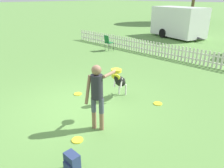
% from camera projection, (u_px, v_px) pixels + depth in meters
% --- Properties ---
extents(ground_plane, '(240.00, 240.00, 0.00)m').
position_uv_depth(ground_plane, '(79.00, 107.00, 6.51)').
color(ground_plane, '#5B8C42').
extents(handler_person, '(0.41, 1.11, 1.65)m').
position_uv_depth(handler_person, '(98.00, 90.00, 5.10)').
color(handler_person, '#8C664C').
rests_on(handler_person, ground_plane).
extents(leaping_dog, '(0.66, 1.11, 1.01)m').
position_uv_depth(leaping_dog, '(120.00, 81.00, 6.83)').
color(leaping_dog, black).
rests_on(leaping_dog, ground_plane).
extents(frisbee_near_handler, '(0.27, 0.27, 0.02)m').
position_uv_depth(frisbee_near_handler, '(77.00, 140.00, 5.00)').
color(frisbee_near_handler, yellow).
rests_on(frisbee_near_handler, ground_plane).
extents(frisbee_near_dog, '(0.27, 0.27, 0.02)m').
position_uv_depth(frisbee_near_dog, '(158.00, 103.00, 6.69)').
color(frisbee_near_dog, yellow).
rests_on(frisbee_near_dog, ground_plane).
extents(frisbee_midfield, '(0.27, 0.27, 0.02)m').
position_uv_depth(frisbee_midfield, '(78.00, 94.00, 7.34)').
color(frisbee_midfield, yellow).
rests_on(frisbee_midfield, ground_plane).
extents(backpack_on_grass, '(0.29, 0.23, 0.43)m').
position_uv_depth(backpack_on_grass, '(72.00, 164.00, 4.02)').
color(backpack_on_grass, navy).
rests_on(backpack_on_grass, ground_plane).
extents(picket_fence, '(17.02, 0.04, 0.75)m').
position_uv_depth(picket_fence, '(187.00, 55.00, 10.76)').
color(picket_fence, silver).
rests_on(picket_fence, ground_plane).
extents(folding_chair_center, '(0.50, 0.52, 0.92)m').
position_uv_depth(folding_chair_center, '(108.00, 41.00, 12.96)').
color(folding_chair_center, '#333338').
rests_on(folding_chair_center, ground_plane).
extents(equipment_trailer, '(5.08, 3.13, 2.29)m').
position_uv_depth(equipment_trailer, '(178.00, 22.00, 16.88)').
color(equipment_trailer, white).
rests_on(equipment_trailer, ground_plane).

